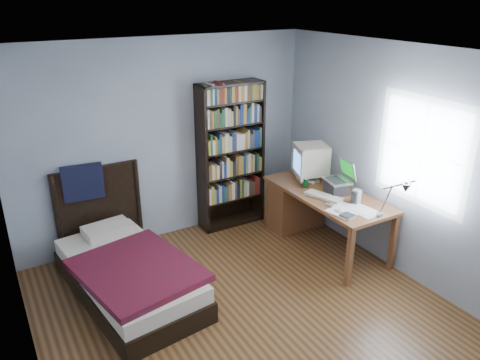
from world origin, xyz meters
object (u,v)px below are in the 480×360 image
(crt_monitor, at_px, (310,160))
(speaker, at_px, (356,196))
(keyboard, at_px, (324,196))
(soda_can, at_px, (305,183))
(desk_lamp, at_px, (402,190))
(bookshelf, at_px, (231,156))
(bed, at_px, (125,268))
(laptop, at_px, (338,184))
(desk, at_px, (302,202))

(crt_monitor, bearing_deg, speaker, -88.18)
(keyboard, distance_m, soda_can, 0.35)
(desk_lamp, xyz_separation_m, bookshelf, (-0.65, 2.24, -0.21))
(keyboard, relative_size, bed, 0.21)
(crt_monitor, height_order, keyboard, crt_monitor)
(laptop, bearing_deg, speaker, -92.75)
(desk, bearing_deg, soda_can, -122.89)
(desk_lamp, relative_size, soda_can, 4.75)
(desk, bearing_deg, desk_lamp, -91.12)
(soda_can, bearing_deg, keyboard, -89.96)
(laptop, bearing_deg, keyboard, -171.28)
(desk, distance_m, keyboard, 0.66)
(desk_lamp, distance_m, bed, 2.93)
(crt_monitor, relative_size, soda_can, 4.53)
(crt_monitor, bearing_deg, bookshelf, 136.49)
(bookshelf, bearing_deg, desk, -44.67)
(soda_can, height_order, bookshelf, bookshelf)
(desk, relative_size, crt_monitor, 3.19)
(laptop, xyz_separation_m, bookshelf, (-0.78, 1.20, 0.13))
(desk, relative_size, laptop, 4.21)
(soda_can, xyz_separation_m, bed, (-2.27, 0.09, -0.53))
(crt_monitor, xyz_separation_m, bed, (-2.47, -0.09, -0.74))
(bed, bearing_deg, bookshelf, 24.79)
(keyboard, relative_size, speaker, 2.70)
(crt_monitor, bearing_deg, keyboard, -109.82)
(crt_monitor, relative_size, speaker, 3.18)
(desk, distance_m, soda_can, 0.45)
(keyboard, bearing_deg, speaker, -73.78)
(speaker, xyz_separation_m, bookshelf, (-0.77, 1.54, 0.16))
(soda_can, distance_m, bookshelf, 1.06)
(laptop, bearing_deg, bed, 170.90)
(desk_lamp, relative_size, speaker, 3.34)
(keyboard, bearing_deg, desk_lamp, -103.52)
(bookshelf, bearing_deg, keyboard, -66.04)
(speaker, relative_size, bed, 0.08)
(keyboard, relative_size, bookshelf, 0.23)
(desk, height_order, bed, bed)
(speaker, distance_m, soda_can, 0.69)
(bed, bearing_deg, keyboard, -10.89)
(crt_monitor, distance_m, desk_lamp, 1.55)
(crt_monitor, height_order, speaker, crt_monitor)
(desk_lamp, bearing_deg, laptop, 82.90)
(laptop, xyz_separation_m, soda_can, (-0.23, 0.31, -0.05))
(laptop, bearing_deg, bookshelf, 123.16)
(speaker, height_order, bookshelf, bookshelf)
(laptop, height_order, bed, bed)
(desk, bearing_deg, bed, -177.13)
(desk_lamp, bearing_deg, bookshelf, 106.28)
(desk, xyz_separation_m, bookshelf, (-0.68, 0.68, 0.55))
(crt_monitor, xyz_separation_m, desk_lamp, (-0.09, -1.54, 0.18))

